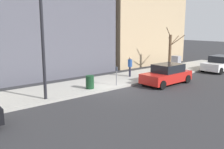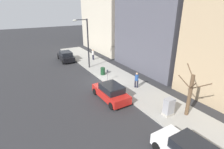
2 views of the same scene
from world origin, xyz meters
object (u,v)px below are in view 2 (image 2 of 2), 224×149
trash_bin (103,71)px  office_block_center (172,6)px  utility_box (169,107)px  streetlamp (86,40)px  parked_car_black (66,56)px  pedestrian_near_meter (137,79)px  parked_car_red (111,92)px  parking_meter (107,74)px  office_tower_right (123,3)px  pedestrian_midblock (93,54)px  bare_tree (190,94)px

trash_bin → office_block_center: (10.12, -0.79, 7.57)m
utility_box → streetlamp: 14.07m
parked_car_black → pedestrian_near_meter: (3.39, -13.62, 0.35)m
utility_box → streetlamp: size_ratio=0.22×
parked_car_red → streetlamp: (1.49, 9.02, 3.28)m
parking_meter → parked_car_black: bearing=98.8°
trash_bin → parking_meter: bearing=-102.6°
parked_car_black → office_tower_right: 15.41m
office_block_center → pedestrian_near_meter: bearing=-154.1°
utility_box → trash_bin: 10.28m
parked_car_black → streetlamp: streetlamp is taller
parked_car_black → parking_meter: size_ratio=3.16×
parked_car_red → office_tower_right: (12.84, 17.44, 7.91)m
parked_car_red → parking_meter: size_ratio=3.13×
parked_car_red → trash_bin: bearing=68.5°
parked_car_black → office_tower_right: bearing=16.3°
parking_meter → utility_box: utility_box is taller
parking_meter → pedestrian_midblock: bearing=75.8°
office_tower_right → parked_car_red: bearing=-126.4°
streetlamp → trash_bin: streetlamp is taller
pedestrian_near_meter → pedestrian_midblock: 11.61m
utility_box → office_block_center: size_ratio=0.09×
trash_bin → pedestrian_midblock: pedestrian_midblock is taller
parked_car_red → utility_box: 5.29m
parking_meter → office_block_center: bearing=6.6°
bare_tree → office_block_center: office_block_center is taller
parked_car_red → office_block_center: office_block_center is taller
parked_car_black → pedestrian_near_meter: bearing=-74.0°
bare_tree → streetlamp: bearing=99.0°
trash_bin → pedestrian_midblock: 6.79m
streetlamp → bare_tree: bearing=-81.0°
bare_tree → pedestrian_midblock: (0.04, 17.55, -0.90)m
pedestrian_midblock → office_block_center: 13.22m
parked_car_red → bare_tree: bare_tree is taller
pedestrian_midblock → trash_bin: bearing=-19.8°
parked_car_red → bare_tree: (3.78, -5.38, 1.25)m
bare_tree → office_block_center: 14.62m
parked_car_black → utility_box: utility_box is taller
parked_car_black → office_tower_right: office_tower_right is taller
streetlamp → pedestrian_midblock: bearing=53.4°
bare_tree → trash_bin: size_ratio=4.55×
utility_box → office_tower_right: (10.33, 22.09, 7.80)m
parking_meter → pedestrian_near_meter: size_ratio=0.81×
parked_car_black → office_block_center: 17.08m
parked_car_red → pedestrian_midblock: pedestrian_midblock is taller
utility_box → streetlamp: (-1.02, 13.67, 3.17)m
streetlamp → office_tower_right: (11.35, 8.42, 4.63)m
office_block_center → streetlamp: bearing=158.7°
parking_meter → utility_box: 8.30m
parked_car_black → trash_bin: bearing=-74.3°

